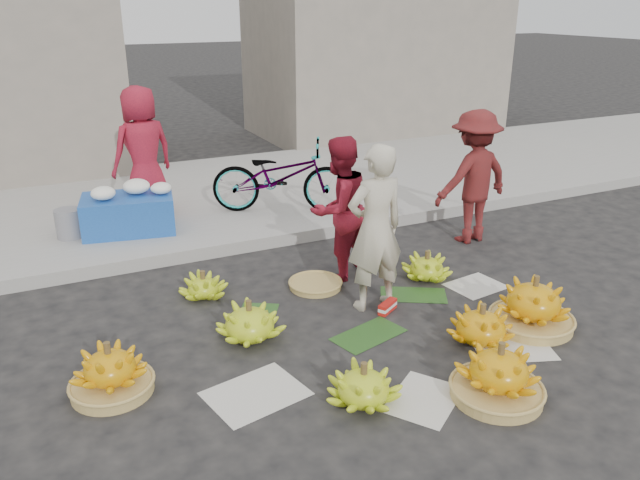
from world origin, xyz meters
name	(u,v)px	position (x,y,z in m)	size (l,w,h in m)	color
ground	(367,323)	(0.00, 0.00, 0.00)	(80.00, 80.00, 0.00)	black
curb	(277,238)	(0.00, 2.20, 0.07)	(40.00, 0.25, 0.15)	gray
sidewalk	(225,193)	(0.00, 4.30, 0.06)	(40.00, 4.00, 0.12)	gray
building_right	(376,13)	(4.50, 7.70, 2.50)	(5.00, 3.00, 5.00)	gray
newspaper_scatter	(416,366)	(0.00, -0.80, 0.00)	(3.20, 1.80, 0.00)	silver
banana_leaves	(347,315)	(-0.10, 0.20, 0.00)	(2.00, 1.00, 0.00)	#1D4517
banana_bunch_0	(110,372)	(-2.26, -0.11, 0.18)	(0.61, 0.61, 0.43)	#A48544
banana_bunch_1	(363,386)	(-0.63, -1.04, 0.14)	(0.64, 0.64, 0.34)	#90B519
banana_bunch_2	(498,374)	(0.30, -1.41, 0.20)	(0.68, 0.68, 0.46)	#A48544
banana_bunch_3	(481,326)	(0.71, -0.72, 0.16)	(0.69, 0.69, 0.37)	#DE9E0B
banana_bunch_4	(533,304)	(1.31, -0.69, 0.22)	(0.78, 0.78, 0.49)	#A48544
banana_bunch_5	(427,267)	(1.04, 0.57, 0.14)	(0.55, 0.55, 0.32)	#90B519
banana_bunch_6	(249,322)	(-1.06, 0.19, 0.16)	(0.68, 0.68, 0.37)	#90B519
banana_bunch_7	(203,286)	(-1.20, 1.17, 0.12)	(0.54, 0.54, 0.28)	#90B519
basket_spare	(315,285)	(-0.11, 0.89, 0.03)	(0.53, 0.53, 0.06)	#A48544
incense_stack	(388,306)	(0.28, 0.11, 0.06)	(0.24, 0.08, 0.10)	red
vendor_cream	(375,229)	(0.21, 0.27, 0.79)	(0.58, 0.38, 1.59)	beige
vendor_red	(339,209)	(0.23, 1.05, 0.75)	(0.73, 0.57, 1.50)	#A5192B
man_striped	(473,177)	(2.16, 1.31, 0.80)	(1.03, 0.59, 1.59)	maroon
flower_table	(129,211)	(-1.57, 3.08, 0.37)	(1.17, 0.85, 0.62)	#18479E
grey_bucket	(69,223)	(-2.26, 3.17, 0.29)	(0.30, 0.30, 0.34)	slate
flower_vendor	(143,151)	(-1.23, 3.71, 0.95)	(0.81, 0.53, 1.66)	#A5192B
bicycle	(281,176)	(0.39, 3.00, 0.60)	(1.81, 0.63, 0.95)	gray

